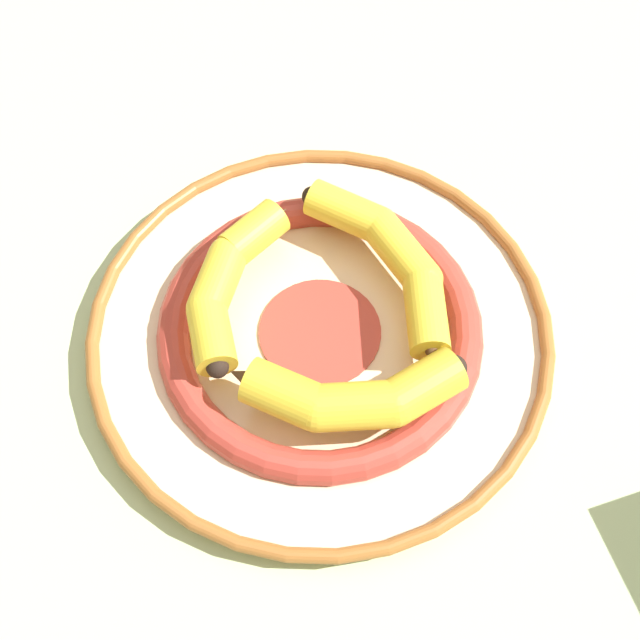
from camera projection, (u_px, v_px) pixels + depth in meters
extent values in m
plane|color=#B2C693|center=(320.00, 297.00, 0.75)|extent=(2.80, 2.80, 0.00)
cylinder|color=beige|center=(320.00, 337.00, 0.73)|extent=(0.37, 0.37, 0.01)
torus|color=#AD382D|center=(320.00, 330.00, 0.72)|extent=(0.26, 0.26, 0.03)
cylinder|color=#AD382D|center=(320.00, 332.00, 0.72)|extent=(0.10, 0.10, 0.00)
torus|color=#995B28|center=(320.00, 331.00, 0.72)|extent=(0.38, 0.38, 0.01)
cylinder|color=gold|center=(283.00, 394.00, 0.65)|extent=(0.06, 0.04, 0.04)
cylinder|color=gold|center=(355.00, 406.00, 0.65)|extent=(0.07, 0.06, 0.04)
cylinder|color=gold|center=(424.00, 386.00, 0.66)|extent=(0.06, 0.07, 0.04)
sphere|color=gold|center=(317.00, 408.00, 0.65)|extent=(0.04, 0.04, 0.04)
sphere|color=gold|center=(393.00, 404.00, 0.65)|extent=(0.04, 0.04, 0.04)
cone|color=#472D19|center=(249.00, 379.00, 0.66)|extent=(0.03, 0.03, 0.03)
sphere|color=black|center=(454.00, 368.00, 0.66)|extent=(0.02, 0.02, 0.02)
cylinder|color=yellow|center=(427.00, 314.00, 0.69)|extent=(0.06, 0.07, 0.03)
cylinder|color=yellow|center=(401.00, 252.00, 0.72)|extent=(0.07, 0.06, 0.03)
cylinder|color=yellow|center=(345.00, 211.00, 0.74)|extent=(0.06, 0.03, 0.03)
sphere|color=yellow|center=(423.00, 280.00, 0.71)|extent=(0.03, 0.03, 0.03)
sphere|color=yellow|center=(379.00, 225.00, 0.73)|extent=(0.03, 0.03, 0.03)
cone|color=#472D19|center=(432.00, 349.00, 0.67)|extent=(0.04, 0.04, 0.02)
sphere|color=black|center=(312.00, 197.00, 0.75)|extent=(0.02, 0.02, 0.02)
cylinder|color=yellow|center=(251.00, 237.00, 0.73)|extent=(0.04, 0.06, 0.03)
cylinder|color=yellow|center=(217.00, 282.00, 0.70)|extent=(0.04, 0.06, 0.03)
cylinder|color=yellow|center=(212.00, 337.00, 0.68)|extent=(0.06, 0.06, 0.03)
sphere|color=yellow|center=(228.00, 256.00, 0.72)|extent=(0.03, 0.03, 0.03)
sphere|color=yellow|center=(206.00, 309.00, 0.69)|extent=(0.03, 0.03, 0.03)
cone|color=#472D19|center=(274.00, 219.00, 0.74)|extent=(0.03, 0.03, 0.02)
sphere|color=black|center=(217.00, 367.00, 0.67)|extent=(0.02, 0.02, 0.02)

